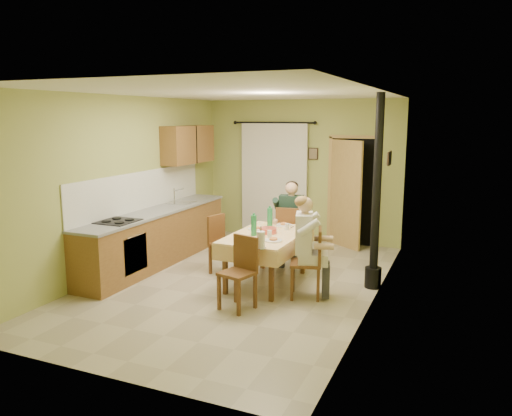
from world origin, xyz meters
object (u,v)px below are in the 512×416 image
at_px(chair_right, 307,277).
at_px(man_right, 306,235).
at_px(chair_near, 238,287).
at_px(chair_far, 290,248).
at_px(man_far, 291,214).
at_px(stove_flue, 376,219).
at_px(chair_left, 224,256).
at_px(dining_table, 267,259).

bearing_deg(chair_right, man_right, 90.00).
height_order(chair_near, man_right, man_right).
relative_size(chair_far, man_far, 0.73).
bearing_deg(stove_flue, chair_far, 158.17).
bearing_deg(chair_near, chair_right, -116.73).
bearing_deg(chair_far, chair_left, -144.54).
distance_m(chair_far, man_far, 0.59).
height_order(chair_near, stove_flue, stove_flue).
distance_m(dining_table, chair_right, 0.80).
bearing_deg(chair_left, stove_flue, 111.61).
bearing_deg(chair_left, man_right, 86.95).
xyz_separation_m(chair_near, man_far, (-0.02, 2.13, 0.59)).
bearing_deg(chair_near, man_right, -116.32).
relative_size(dining_table, chair_far, 1.61).
bearing_deg(chair_left, man_far, 151.73).
height_order(chair_near, man_far, man_far).
height_order(chair_near, chair_right, chair_right).
xyz_separation_m(chair_right, chair_left, (-1.53, 0.50, -0.00)).
distance_m(chair_right, chair_left, 1.61).
distance_m(chair_left, stove_flue, 2.44).
xyz_separation_m(chair_near, stove_flue, (1.47, 1.52, 0.74)).
bearing_deg(man_far, stove_flue, -32.62).
height_order(chair_right, chair_left, chair_right).
relative_size(man_right, stove_flue, 0.50).
distance_m(man_far, stove_flue, 1.62).
bearing_deg(dining_table, chair_right, -23.13).
distance_m(dining_table, chair_left, 0.83).
distance_m(chair_far, man_right, 1.63).
height_order(chair_left, man_right, man_right).
bearing_deg(chair_right, chair_left, 55.82).
distance_m(chair_near, stove_flue, 2.24).
bearing_deg(chair_far, man_right, -73.26).
xyz_separation_m(chair_far, chair_left, (-0.83, -0.85, -0.00)).
relative_size(chair_near, chair_left, 1.02).
height_order(chair_left, stove_flue, stove_flue).
distance_m(man_far, man_right, 1.54).
xyz_separation_m(chair_left, man_far, (0.82, 0.86, 0.59)).
bearing_deg(man_far, man_right, -73.42).
bearing_deg(dining_table, man_right, -23.78).
height_order(chair_far, chair_left, chair_far).
xyz_separation_m(man_far, man_right, (0.70, -1.37, 0.00)).
bearing_deg(chair_right, dining_table, 50.07).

